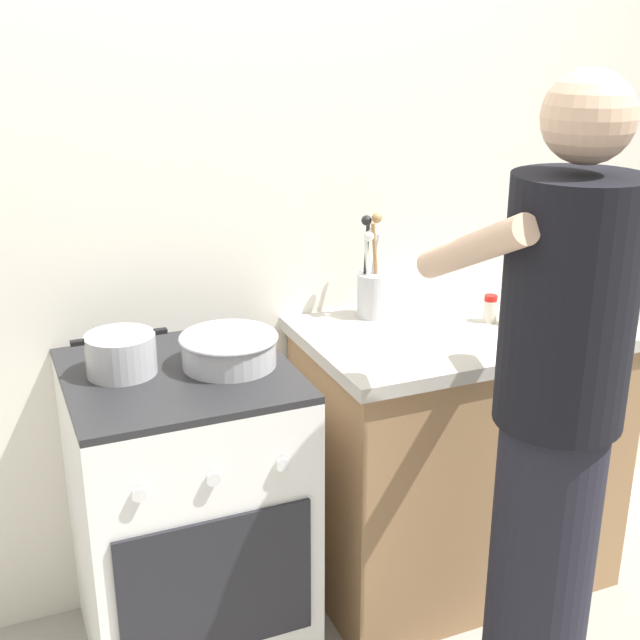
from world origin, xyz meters
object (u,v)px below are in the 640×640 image
pot (121,354)px  oil_bottle (541,298)px  mixing_bowl (229,348)px  utensil_crock (372,288)px  spice_bottle (490,309)px  stove_range (188,516)px  person (553,434)px

pot → oil_bottle: size_ratio=1.16×
mixing_bowl → utensil_crock: 0.57m
oil_bottle → mixing_bowl: bearing=175.8°
spice_bottle → mixing_bowl: bearing=-178.8°
stove_range → utensil_crock: 0.89m
mixing_bowl → spice_bottle: (0.85, 0.02, -0.01)m
person → utensil_crock: bearing=95.5°
spice_bottle → person: size_ratio=0.05×
utensil_crock → person: bearing=-84.5°
oil_bottle → person: size_ratio=0.13×
spice_bottle → person: 0.68m
stove_range → pot: (-0.14, 0.05, 0.51)m
stove_range → oil_bottle: size_ratio=4.13×
person → oil_bottle: bearing=56.8°
mixing_bowl → oil_bottle: oil_bottle is taller
oil_bottle → spice_bottle: bearing=143.2°
pot → utensil_crock: utensil_crock is taller
utensil_crock → oil_bottle: bearing=-32.5°
stove_range → mixing_bowl: bearing=-3.6°
pot → mixing_bowl: (0.28, -0.06, -0.01)m
utensil_crock → person: person is taller
pot → mixing_bowl: size_ratio=0.93×
pot → oil_bottle: bearing=-5.8°
spice_bottle → oil_bottle: size_ratio=0.40×
utensil_crock → spice_bottle: utensil_crock is taller
mixing_bowl → utensil_crock: (0.53, 0.21, 0.05)m
pot → oil_bottle: (1.25, -0.13, 0.03)m
mixing_bowl → oil_bottle: size_ratio=1.24×
stove_range → utensil_crock: (0.67, 0.20, 0.54)m
spice_bottle → pot: bearing=178.1°
mixing_bowl → utensil_crock: bearing=21.1°
mixing_bowl → person: person is taller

